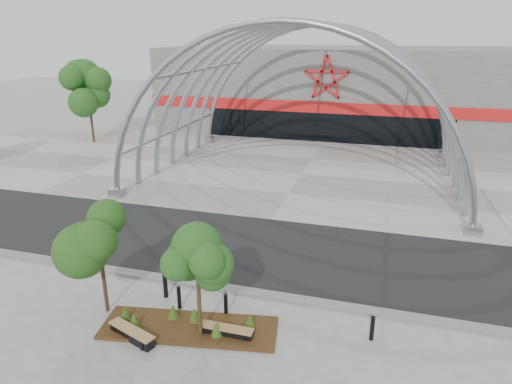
% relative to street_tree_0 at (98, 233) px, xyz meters
% --- Properties ---
extents(ground, '(140.00, 140.00, 0.00)m').
position_rel_street_tree_0_xyz_m(ground, '(3.61, 2.77, -3.08)').
color(ground, gray).
rests_on(ground, ground).
extents(road, '(140.00, 7.00, 0.02)m').
position_rel_street_tree_0_xyz_m(road, '(3.61, 6.27, -3.07)').
color(road, black).
rests_on(road, ground).
extents(forecourt, '(60.00, 17.00, 0.04)m').
position_rel_street_tree_0_xyz_m(forecourt, '(3.61, 18.27, -3.06)').
color(forecourt, gray).
rests_on(forecourt, ground).
extents(kerb, '(60.00, 0.50, 0.12)m').
position_rel_street_tree_0_xyz_m(kerb, '(3.61, 2.52, -3.02)').
color(kerb, slate).
rests_on(kerb, ground).
extents(arena_building, '(34.00, 15.24, 8.00)m').
position_rel_street_tree_0_xyz_m(arena_building, '(3.61, 36.22, 0.91)').
color(arena_building, slate).
rests_on(arena_building, ground).
extents(vault_canopy, '(20.80, 15.80, 20.36)m').
position_rel_street_tree_0_xyz_m(vault_canopy, '(3.61, 18.27, -3.07)').
color(vault_canopy, '#989DA2').
rests_on(vault_canopy, ground).
extents(planting_bed, '(6.12, 2.78, 0.62)m').
position_rel_street_tree_0_xyz_m(planting_bed, '(3.20, -0.17, -2.94)').
color(planting_bed, '#31210C').
rests_on(planting_bed, ground).
extents(street_tree_0, '(1.88, 1.88, 4.29)m').
position_rel_street_tree_0_xyz_m(street_tree_0, '(0.00, 0.00, 0.00)').
color(street_tree_0, '#331E19').
rests_on(street_tree_0, ground).
extents(street_tree_1, '(1.65, 1.65, 3.91)m').
position_rel_street_tree_0_xyz_m(street_tree_1, '(3.83, -0.49, -0.27)').
color(street_tree_1, '#312512').
rests_on(street_tree_1, ground).
extents(bench_0, '(1.88, 1.01, 0.39)m').
position_rel_street_tree_0_xyz_m(bench_0, '(1.71, -1.20, -2.89)').
color(bench_0, black).
rests_on(bench_0, ground).
extents(bench_1, '(1.80, 0.41, 0.38)m').
position_rel_street_tree_0_xyz_m(bench_1, '(4.64, -0.21, -2.90)').
color(bench_1, black).
rests_on(bench_1, ground).
extents(bollard_0, '(0.15, 0.15, 0.94)m').
position_rel_street_tree_0_xyz_m(bollard_0, '(1.10, 2.91, -2.61)').
color(bollard_0, black).
rests_on(bollard_0, ground).
extents(bollard_1, '(0.17, 0.17, 1.04)m').
position_rel_street_tree_0_xyz_m(bollard_1, '(1.61, 1.41, -2.56)').
color(bollard_1, black).
rests_on(bollard_1, ground).
extents(bollard_2, '(0.14, 0.14, 0.88)m').
position_rel_street_tree_0_xyz_m(bollard_2, '(2.43, 0.88, -2.64)').
color(bollard_2, black).
rests_on(bollard_2, ground).
extents(bollard_3, '(0.14, 0.14, 0.87)m').
position_rel_street_tree_0_xyz_m(bollard_3, '(4.21, 0.90, -2.65)').
color(bollard_3, black).
rests_on(bollard_3, ground).
extents(bollard_4, '(0.14, 0.14, 0.88)m').
position_rel_street_tree_0_xyz_m(bollard_4, '(9.22, 0.98, -2.65)').
color(bollard_4, black).
rests_on(bollard_4, ground).
extents(bg_tree_0, '(3.00, 3.00, 6.45)m').
position_rel_street_tree_0_xyz_m(bg_tree_0, '(-16.39, 22.77, 1.55)').
color(bg_tree_0, black).
rests_on(bg_tree_0, ground).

